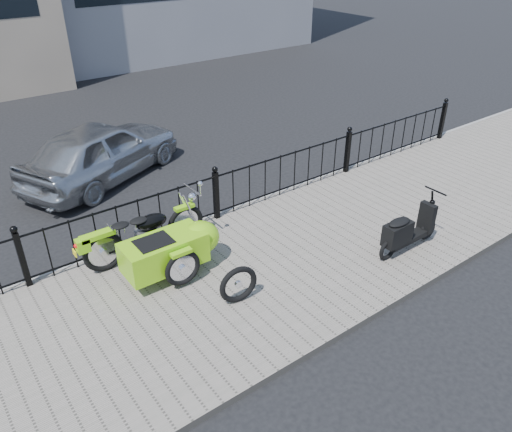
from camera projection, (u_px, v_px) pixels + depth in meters
ground at (257, 253)px, 8.79m from camera, size 120.00×120.00×0.00m
sidewalk at (275, 264)px, 8.41m from camera, size 30.00×3.80×0.12m
curb at (213, 217)px, 9.76m from camera, size 30.00×0.10×0.12m
iron_fence at (216, 196)px, 9.39m from camera, size 14.11×0.11×1.08m
motorcycle_sidecar at (170, 244)px, 7.96m from camera, size 2.28×1.48×0.98m
scooter at (406, 232)px, 8.46m from camera, size 1.46×0.42×0.99m
spare_tire at (238, 284)px, 7.33m from camera, size 0.62×0.16×0.61m
sedan_car at (101, 151)px, 11.07m from camera, size 4.23×3.09×1.34m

